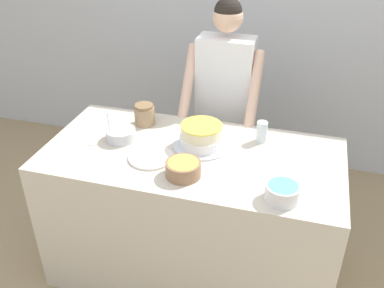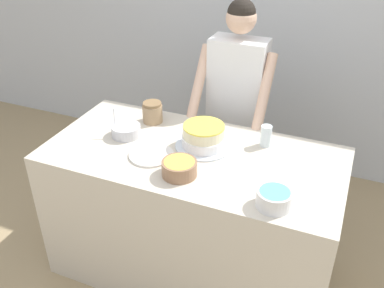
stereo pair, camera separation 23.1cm
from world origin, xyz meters
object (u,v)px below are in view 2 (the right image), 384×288
Objects in this scene: frosting_bowl_white at (126,130)px; stoneware_jar at (152,112)px; frosting_bowl_yellow at (179,168)px; drinking_glass at (266,136)px; person_baker at (236,95)px; ceramic_plate at (151,155)px; cake at (204,137)px; frosting_bowl_blue at (274,198)px.

stoneware_jar is (0.06, 0.22, 0.03)m from frosting_bowl_white.
drinking_glass is at bearing 53.81° from frosting_bowl_yellow.
person_baker is 0.84m from ceramic_plate.
cake is 0.35m from drinking_glass.
frosting_bowl_yellow is at bearing 173.11° from frosting_bowl_blue.
frosting_bowl_blue is at bearing -36.77° from cake.
drinking_glass is at bearing 25.14° from cake.
person_baker is at bearing 116.86° from frosting_bowl_blue.
cake is at bearing 143.23° from frosting_bowl_blue.
frosting_bowl_yellow is 1.38× the size of stoneware_jar.
frosting_bowl_yellow is at bearing -91.01° from person_baker.
drinking_glass reaches higher than frosting_bowl_yellow.
frosting_bowl_white is at bearing 151.49° from frosting_bowl_yellow.
frosting_bowl_white is at bearing 149.54° from ceramic_plate.
drinking_glass is 0.95× the size of stoneware_jar.
person_baker is 4.90× the size of cake.
cake is 1.88× the size of frosting_bowl_white.
frosting_bowl_yellow reaches higher than ceramic_plate.
drinking_glass is (0.32, -0.45, -0.01)m from person_baker.
frosting_bowl_blue is (0.49, -0.97, -0.03)m from person_baker.
stoneware_jar is at bearing 73.93° from frosting_bowl_white.
frosting_bowl_blue is at bearing -30.53° from stoneware_jar.
frosting_bowl_blue is (0.96, -0.31, 0.01)m from frosting_bowl_white.
person_baker is at bearing 54.23° from frosting_bowl_white.
stoneware_jar reaches higher than drinking_glass.
cake reaches higher than frosting_bowl_yellow.
ceramic_plate is at bearing -147.61° from drinking_glass.
frosting_bowl_blue is at bearing -17.82° from frosting_bowl_white.
ceramic_plate is (-0.22, 0.11, -0.04)m from frosting_bowl_yellow.
cake reaches higher than stoneware_jar.
ceramic_plate is 1.88× the size of stoneware_jar.
frosting_bowl_blue is 0.91× the size of frosting_bowl_yellow.
person_baker is 9.56× the size of frosting_bowl_blue.
frosting_bowl_white is 0.52m from frosting_bowl_yellow.
ceramic_plate is (-0.23, -0.80, -0.07)m from person_baker.
drinking_glass is 0.51× the size of ceramic_plate.
stoneware_jar is (-0.39, 0.47, 0.02)m from frosting_bowl_yellow.
person_baker is 0.91m from frosting_bowl_yellow.
ceramic_plate is at bearing -63.99° from stoneware_jar.
frosting_bowl_blue is at bearing -71.69° from drinking_glass.
drinking_glass is 0.73m from stoneware_jar.
frosting_bowl_white is 1.38× the size of drinking_glass.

